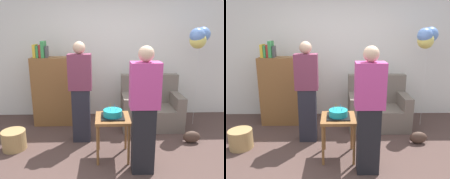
% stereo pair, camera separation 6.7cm
% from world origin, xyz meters
% --- Properties ---
extents(ground_plane, '(8.00, 8.00, 0.00)m').
position_xyz_m(ground_plane, '(0.00, 0.00, 0.00)').
color(ground_plane, '#4C3833').
extents(wall_back, '(6.00, 0.10, 2.70)m').
position_xyz_m(wall_back, '(0.00, 2.05, 1.35)').
color(wall_back, silver).
rests_on(wall_back, ground_plane).
extents(couch, '(1.10, 0.70, 0.96)m').
position_xyz_m(couch, '(0.72, 1.36, 0.34)').
color(couch, '#6B6056').
rests_on(couch, ground_plane).
extents(bookshelf, '(0.80, 0.36, 1.60)m').
position_xyz_m(bookshelf, '(-1.11, 1.53, 0.67)').
color(bookshelf, brown).
rests_on(bookshelf, ground_plane).
extents(side_table, '(0.48, 0.48, 0.62)m').
position_xyz_m(side_table, '(-0.05, 0.26, 0.52)').
color(side_table, brown).
rests_on(side_table, ground_plane).
extents(birthday_cake, '(0.32, 0.32, 0.17)m').
position_xyz_m(birthday_cake, '(-0.05, 0.26, 0.67)').
color(birthday_cake, black).
rests_on(birthday_cake, side_table).
extents(person_blowing_candles, '(0.36, 0.22, 1.63)m').
position_xyz_m(person_blowing_candles, '(-0.54, 0.80, 0.83)').
color(person_blowing_candles, '#23232D').
rests_on(person_blowing_candles, ground_plane).
extents(person_holding_cake, '(0.36, 0.22, 1.63)m').
position_xyz_m(person_holding_cake, '(0.33, -0.10, 0.83)').
color(person_holding_cake, black).
rests_on(person_holding_cake, ground_plane).
extents(wicker_basket, '(0.36, 0.36, 0.30)m').
position_xyz_m(wicker_basket, '(-1.56, 0.53, 0.15)').
color(wicker_basket, '#A88451').
rests_on(wicker_basket, ground_plane).
extents(handbag, '(0.28, 0.14, 0.20)m').
position_xyz_m(handbag, '(1.26, 0.63, 0.10)').
color(handbag, '#473328').
rests_on(handbag, ground_plane).
extents(balloon_bunch, '(0.42, 0.41, 1.85)m').
position_xyz_m(balloon_bunch, '(1.54, 1.38, 1.67)').
color(balloon_bunch, silver).
rests_on(balloon_bunch, ground_plane).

